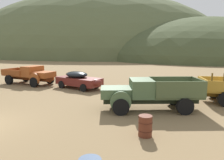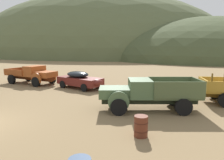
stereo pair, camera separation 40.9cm
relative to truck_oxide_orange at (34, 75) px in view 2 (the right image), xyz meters
name	(u,v)px [view 2 (the right image)]	position (x,y,z in m)	size (l,w,h in m)	color
hill_far_left	(95,55)	(-24.08, 72.63, -0.99)	(118.21, 84.41, 53.62)	#56603D
hill_center	(196,57)	(19.95, 69.79, -0.99)	(74.40, 85.98, 28.43)	#424C2D
truck_oxide_orange	(34,75)	(0.00, 0.00, 0.00)	(5.97, 3.07, 1.89)	#51220D
car_oxblood	(81,80)	(5.60, -0.53, -0.17)	(4.92, 3.01, 1.57)	maroon
truck_weathered_green	(142,94)	(12.19, -5.37, 0.02)	(6.23, 3.74, 1.91)	#232B1B
oil_drum_foreground	(141,126)	(12.81, -9.16, -0.53)	(0.63, 0.63, 0.92)	#5B2819
bush_lone_scrub	(167,86)	(13.18, 2.22, -0.78)	(1.18, 0.87, 0.77)	#3D702D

